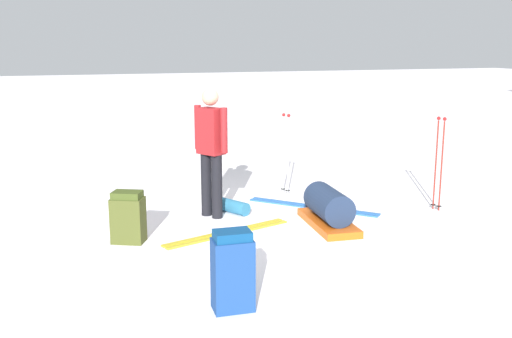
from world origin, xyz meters
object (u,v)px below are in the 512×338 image
at_px(ski_pair_near, 312,207).
at_px(ski_poles_planted_far, 286,149).
at_px(ski_poles_planted_near, 439,159).
at_px(sleeping_mat_rolled, 231,206).
at_px(gear_sled, 329,209).
at_px(backpack_large_dark, 233,271).
at_px(backpack_bright, 128,217).
at_px(skier_standing, 211,146).
at_px(ski_pair_far, 228,233).

xyz_separation_m(ski_pair_near, ski_poles_planted_far, (-0.86, -0.05, 0.68)).
distance_m(ski_poles_planted_near, sleeping_mat_rolled, 2.91).
relative_size(ski_pair_near, ski_poles_planted_near, 1.17).
xyz_separation_m(gear_sled, sleeping_mat_rolled, (-1.00, -0.96, -0.13)).
xyz_separation_m(ski_pair_near, sleeping_mat_rolled, (-0.16, -1.15, 0.08)).
relative_size(backpack_large_dark, backpack_bright, 1.17).
bearing_deg(gear_sled, skier_standing, -126.09).
xyz_separation_m(backpack_large_dark, gear_sled, (-1.84, 1.87, -0.12)).
distance_m(backpack_bright, gear_sled, 2.47).
relative_size(ski_pair_far, gear_sled, 1.42).
height_order(ski_pair_far, ski_poles_planted_near, ski_poles_planted_near).
bearing_deg(ski_poles_planted_far, skier_standing, -60.66).
relative_size(ski_pair_far, sleeping_mat_rolled, 3.10).
bearing_deg(backpack_bright, gear_sled, 84.10).
xyz_separation_m(backpack_large_dark, sleeping_mat_rolled, (-2.85, 0.91, -0.26)).
xyz_separation_m(skier_standing, gear_sled, (0.92, 1.26, -0.73)).
height_order(ski_poles_planted_near, ski_poles_planted_far, ski_poles_planted_near).
bearing_deg(ski_pair_far, skier_standing, 177.97).
height_order(ski_pair_near, ski_pair_far, same).
relative_size(backpack_bright, ski_poles_planted_far, 0.49).
height_order(ski_pair_near, ski_poles_planted_far, ski_poles_planted_far).
distance_m(ski_pair_near, ski_poles_planted_near, 1.85).
xyz_separation_m(skier_standing, ski_poles_planted_far, (-0.79, 1.40, -0.26)).
bearing_deg(sleeping_mat_rolled, ski_pair_far, -20.73).
bearing_deg(ski_pair_near, backpack_bright, -77.40).
distance_m(skier_standing, ski_poles_planted_far, 1.63).
bearing_deg(ski_poles_planted_far, sleeping_mat_rolled, -57.49).
bearing_deg(sleeping_mat_rolled, ski_poles_planted_far, 122.51).
xyz_separation_m(skier_standing, ski_pair_near, (0.08, 1.45, -0.94)).
height_order(backpack_large_dark, gear_sled, backpack_large_dark).
bearing_deg(ski_pair_near, skier_standing, -93.00).
relative_size(ski_pair_far, backpack_bright, 2.81).
height_order(ski_pair_far, gear_sled, gear_sled).
bearing_deg(sleeping_mat_rolled, gear_sled, 43.71).
distance_m(skier_standing, ski_pair_far, 1.22).
bearing_deg(sleeping_mat_rolled, skier_standing, -74.04).
bearing_deg(backpack_large_dark, sleeping_mat_rolled, 162.33).
height_order(backpack_large_dark, backpack_bright, backpack_large_dark).
bearing_deg(ski_poles_planted_far, ski_poles_planted_near, 46.06).
bearing_deg(backpack_bright, ski_pair_far, 84.38).
height_order(backpack_large_dark, ski_poles_planted_far, ski_poles_planted_far).
height_order(backpack_bright, gear_sled, backpack_bright).
relative_size(ski_poles_planted_far, gear_sled, 1.03).
relative_size(ski_pair_near, backpack_large_dark, 2.14).
bearing_deg(ski_poles_planted_near, sleeping_mat_rolled, -107.45).
relative_size(ski_pair_near, backpack_bright, 2.51).
relative_size(skier_standing, backpack_bright, 2.81).
distance_m(gear_sled, sleeping_mat_rolled, 1.40).
distance_m(skier_standing, gear_sled, 1.72).
bearing_deg(sleeping_mat_rolled, backpack_large_dark, -17.67).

